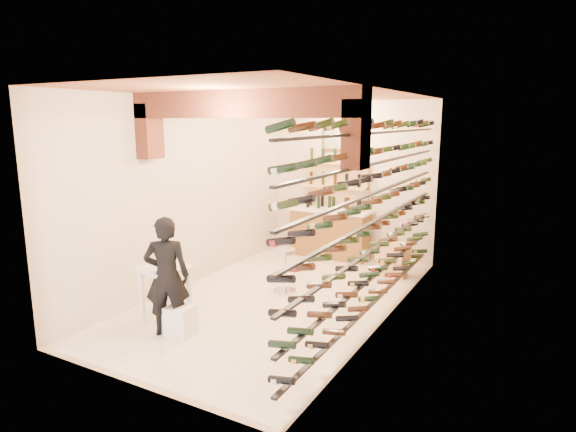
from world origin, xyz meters
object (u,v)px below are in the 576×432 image
object	(u,v)px
wine_rack	(373,213)
tasting_table	(165,277)
back_counter	(330,232)
crate_lower	(392,268)
person	(167,276)
chrome_barstool	(285,267)
white_stool	(181,321)

from	to	relation	value
wine_rack	tasting_table	size ratio (longest dim) A/B	5.65
wine_rack	back_counter	size ratio (longest dim) A/B	3.35
back_counter	tasting_table	xyz separation A→B (m)	(-0.59, -4.25, 0.15)
back_counter	crate_lower	bearing A→B (deg)	-22.02
wine_rack	person	world-z (taller)	wine_rack
chrome_barstool	wine_rack	bearing A→B (deg)	-11.53
tasting_table	chrome_barstool	distance (m)	2.11
back_counter	crate_lower	xyz separation A→B (m)	(1.54, -0.62, -0.39)
tasting_table	crate_lower	xyz separation A→B (m)	(2.13, 3.63, -0.54)
wine_rack	person	size ratio (longest dim) A/B	3.55
white_stool	back_counter	bearing A→B (deg)	88.09
wine_rack	tasting_table	world-z (taller)	wine_rack
back_counter	person	xyz separation A→B (m)	(-0.34, -4.48, 0.27)
person	white_stool	bearing A→B (deg)	153.40
wine_rack	back_counter	world-z (taller)	wine_rack
back_counter	crate_lower	size ratio (longest dim) A/B	3.47
person	chrome_barstool	distance (m)	2.27
white_stool	crate_lower	world-z (taller)	white_stool
chrome_barstool	white_stool	bearing A→B (deg)	-99.75
white_stool	crate_lower	xyz separation A→B (m)	(1.69, 3.84, -0.06)
back_counter	white_stool	size ratio (longest dim) A/B	4.11
crate_lower	wine_rack	bearing A→B (deg)	-81.77
chrome_barstool	crate_lower	bearing A→B (deg)	52.17
tasting_table	chrome_barstool	xyz separation A→B (m)	(0.81, 1.93, -0.26)
wine_rack	crate_lower	world-z (taller)	wine_rack
wine_rack	crate_lower	distance (m)	2.48
wine_rack	white_stool	world-z (taller)	wine_rack
crate_lower	tasting_table	bearing A→B (deg)	-120.42
tasting_table	crate_lower	size ratio (longest dim) A/B	2.06
tasting_table	crate_lower	world-z (taller)	tasting_table
back_counter	person	world-z (taller)	person
tasting_table	white_stool	distance (m)	0.69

